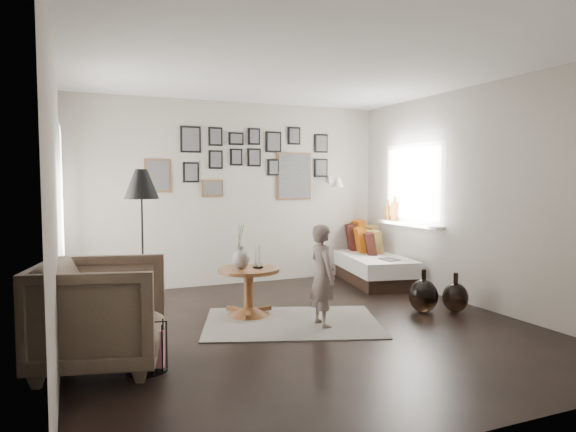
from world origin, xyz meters
name	(u,v)px	position (x,y,z in m)	size (l,w,h in m)	color
ground	(303,327)	(0.00, 0.00, 0.00)	(4.80, 4.80, 0.00)	black
wall_back	(233,194)	(0.00, 2.40, 1.30)	(4.50, 4.50, 0.00)	#A39A8F
wall_front	(479,214)	(0.00, -2.40, 1.30)	(4.50, 4.50, 0.00)	#A39A8F
wall_left	(56,203)	(-2.25, 0.00, 1.30)	(4.80, 4.80, 0.00)	#A39A8F
wall_right	(477,197)	(2.25, 0.00, 1.30)	(4.80, 4.80, 0.00)	#A39A8F
ceiling	(303,67)	(0.00, 0.00, 2.60)	(4.80, 4.80, 0.00)	white
door_left	(61,222)	(-2.23, 1.20, 1.05)	(0.00, 2.14, 2.14)	white
window_right	(403,220)	(2.18, 1.34, 0.93)	(0.15, 1.32, 1.30)	white
gallery_wall	(252,163)	(0.29, 2.38, 1.74)	(2.74, 0.03, 1.08)	brown
wall_sconce	(337,182)	(1.55, 2.13, 1.46)	(0.18, 0.36, 0.16)	white
rug	(292,322)	(-0.04, 0.18, 0.01)	(1.80, 1.26, 0.01)	#B4AE9E
pedestal_table	(249,294)	(-0.37, 0.62, 0.24)	(0.67, 0.67, 0.53)	brown
vase	(241,255)	(-0.45, 0.64, 0.68)	(0.19, 0.19, 0.48)	black
candles	(258,257)	(-0.26, 0.62, 0.65)	(0.12, 0.12, 0.25)	black
daybed	(368,262)	(1.91, 1.83, 0.28)	(1.10, 1.89, 0.87)	black
magazine_on_daybed	(390,259)	(1.86, 1.20, 0.41)	(0.20, 0.27, 0.01)	black
armchair	(101,314)	(-1.94, -0.39, 0.44)	(0.93, 0.96, 0.87)	brown
armchair_cushion	(105,306)	(-1.91, -0.34, 0.48)	(0.39, 0.39, 0.10)	white
floor_lamp	(141,190)	(-1.43, 1.09, 1.39)	(0.38, 0.38, 1.61)	black
magazine_basket	(147,347)	(-1.62, -0.60, 0.19)	(0.36, 0.36, 0.38)	black
demijohn_large	(423,296)	(1.49, -0.01, 0.19)	(0.33, 0.33, 0.49)	black
demijohn_small	(455,297)	(1.84, -0.13, 0.17)	(0.29, 0.29, 0.45)	black
child	(322,276)	(0.20, -0.04, 0.52)	(0.38, 0.25, 1.05)	#6E5D57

